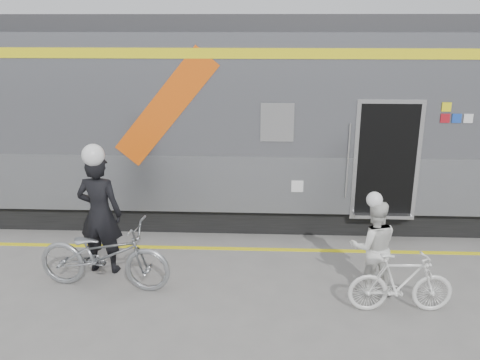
# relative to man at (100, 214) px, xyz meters

# --- Properties ---
(ground) EXTENTS (90.00, 90.00, 0.00)m
(ground) POSITION_rel_man_xyz_m (1.71, -1.24, -1.00)
(ground) COLOR slate
(ground) RESTS_ON ground
(train) EXTENTS (24.00, 3.17, 4.10)m
(train) POSITION_rel_man_xyz_m (2.68, 2.95, 1.05)
(train) COLOR black
(train) RESTS_ON ground
(safety_strip) EXTENTS (24.00, 0.12, 0.01)m
(safety_strip) POSITION_rel_man_xyz_m (1.71, 0.91, -1.00)
(safety_strip) COLOR yellow
(safety_strip) RESTS_ON ground
(man) EXTENTS (0.78, 0.56, 2.00)m
(man) POSITION_rel_man_xyz_m (0.00, 0.00, 0.00)
(man) COLOR black
(man) RESTS_ON ground
(bicycle_left) EXTENTS (2.17, 0.96, 1.10)m
(bicycle_left) POSITION_rel_man_xyz_m (0.20, -0.55, -0.45)
(bicycle_left) COLOR #929599
(bicycle_left) RESTS_ON ground
(woman) EXTENTS (0.74, 0.59, 1.48)m
(woman) POSITION_rel_man_xyz_m (4.30, -0.50, -0.26)
(woman) COLOR silver
(woman) RESTS_ON ground
(bicycle_right) EXTENTS (1.51, 0.47, 0.90)m
(bicycle_right) POSITION_rel_man_xyz_m (4.60, -1.05, -0.55)
(bicycle_right) COLOR silver
(bicycle_right) RESTS_ON ground
(helmet_man) EXTENTS (0.35, 0.35, 0.35)m
(helmet_man) POSITION_rel_man_xyz_m (0.00, 0.00, 1.18)
(helmet_man) COLOR white
(helmet_man) RESTS_ON man
(helmet_woman) EXTENTS (0.24, 0.24, 0.24)m
(helmet_woman) POSITION_rel_man_xyz_m (4.30, -0.50, 0.60)
(helmet_woman) COLOR white
(helmet_woman) RESTS_ON woman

